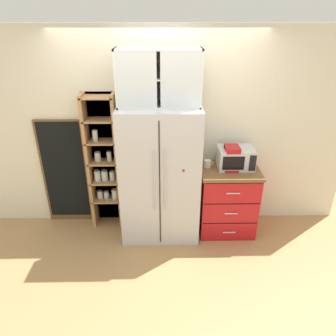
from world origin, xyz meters
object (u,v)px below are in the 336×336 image
object	(u,v)px
microwave	(236,158)
mug_cream	(208,164)
mug_sage	(230,165)
bottle_cobalt	(231,162)
coffee_maker	(231,157)
refrigerator	(160,174)
chalkboard_menu	(65,173)

from	to	relation	value
microwave	mug_cream	distance (m)	0.35
mug_sage	bottle_cobalt	world-z (taller)	bottle_cobalt
mug_cream	mug_sage	size ratio (longest dim) A/B	1.09
bottle_cobalt	mug_sage	bearing A→B (deg)	87.88
coffee_maker	mug_cream	world-z (taller)	coffee_maker
refrigerator	chalkboard_menu	xyz separation A→B (m)	(-1.27, 0.29, -0.11)
coffee_maker	mug_cream	distance (m)	0.30
refrigerator	chalkboard_menu	bearing A→B (deg)	167.14
refrigerator	mug_sage	size ratio (longest dim) A/B	15.35
mug_cream	mug_sage	bearing A→B (deg)	-11.68
mug_sage	chalkboard_menu	distance (m)	2.16
mug_sage	chalkboard_menu	size ratio (longest dim) A/B	0.08
microwave	mug_sage	size ratio (longest dim) A/B	3.96
microwave	mug_sage	bearing A→B (deg)	-144.66
microwave	bottle_cobalt	bearing A→B (deg)	-125.70
microwave	mug_sage	distance (m)	0.12
microwave	mug_cream	size ratio (longest dim) A/B	3.64
microwave	coffee_maker	world-z (taller)	coffee_maker
coffee_maker	refrigerator	bearing A→B (deg)	-177.16
microwave	mug_cream	xyz separation A→B (m)	(-0.34, 0.01, -0.08)
microwave	chalkboard_menu	bearing A→B (deg)	174.73
refrigerator	coffee_maker	xyz separation A→B (m)	(0.87, 0.04, 0.20)
coffee_maker	mug_sage	size ratio (longest dim) A/B	2.79
microwave	bottle_cobalt	size ratio (longest dim) A/B	1.72
refrigerator	mug_cream	world-z (taller)	refrigerator
chalkboard_menu	mug_sage	bearing A→B (deg)	-6.70
coffee_maker	mug_cream	xyz separation A→B (m)	(-0.27, 0.05, -0.11)
microwave	bottle_cobalt	world-z (taller)	microwave
refrigerator	microwave	xyz separation A→B (m)	(0.94, 0.09, 0.18)
bottle_cobalt	coffee_maker	bearing A→B (deg)	90.00
microwave	coffee_maker	size ratio (longest dim) A/B	1.42
coffee_maker	chalkboard_menu	world-z (taller)	chalkboard_menu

